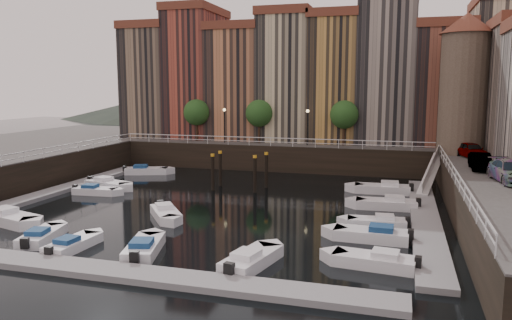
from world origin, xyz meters
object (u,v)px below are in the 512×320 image
(gangway, at_px, (431,171))
(car_b, at_px, (480,163))
(mooring_pilings, at_px, (238,172))
(boat_left_2, at_px, (95,191))
(boat_left_0, at_px, (9,218))
(boat_left_3, at_px, (107,184))
(corner_tower, at_px, (464,82))
(car_c, at_px, (511,173))
(car_a, at_px, (471,151))

(gangway, relative_size, car_b, 2.02)
(mooring_pilings, relative_size, boat_left_2, 1.15)
(boat_left_0, relative_size, boat_left_3, 1.05)
(corner_tower, height_order, mooring_pilings, corner_tower)
(car_b, bearing_deg, car_c, -75.28)
(gangway, height_order, boat_left_3, gangway)
(corner_tower, bearing_deg, mooring_pilings, -157.08)
(boat_left_0, relative_size, car_b, 1.30)
(boat_left_3, xyz_separation_m, car_c, (34.51, -3.44, 3.37))
(mooring_pilings, relative_size, car_a, 1.15)
(gangway, relative_size, boat_left_2, 1.93)
(boat_left_2, bearing_deg, boat_left_3, 94.55)
(car_c, bearing_deg, car_b, 96.39)
(corner_tower, distance_m, car_b, 12.25)
(corner_tower, bearing_deg, car_a, -77.83)
(boat_left_0, distance_m, car_b, 36.07)
(car_a, bearing_deg, gangway, -175.56)
(boat_left_2, relative_size, car_b, 1.04)
(corner_tower, bearing_deg, car_b, -87.57)
(mooring_pilings, xyz_separation_m, car_c, (22.23, -6.65, 2.10))
(boat_left_2, distance_m, boat_left_3, 2.77)
(corner_tower, bearing_deg, car_c, -83.59)
(mooring_pilings, bearing_deg, gangway, 13.33)
(car_a, bearing_deg, corner_tower, 84.41)
(car_b, height_order, car_c, car_c)
(boat_left_0, distance_m, car_c, 35.60)
(gangway, xyz_separation_m, boat_left_2, (-29.45, -10.12, -1.59))
(gangway, relative_size, car_c, 1.60)
(gangway, relative_size, mooring_pilings, 1.68)
(corner_tower, xyz_separation_m, car_c, (1.72, -15.33, -6.44))
(corner_tower, bearing_deg, gangway, -122.80)
(boat_left_0, relative_size, boat_left_2, 1.25)
(car_c, bearing_deg, car_a, 86.87)
(boat_left_2, height_order, car_a, car_a)
(corner_tower, height_order, car_a, corner_tower)
(boat_left_0, bearing_deg, car_c, 30.89)
(boat_left_3, bearing_deg, gangway, 28.96)
(corner_tower, distance_m, boat_left_3, 36.23)
(gangway, relative_size, car_a, 1.94)
(boat_left_0, xyz_separation_m, boat_left_2, (0.04, 10.34, -0.08))
(car_a, height_order, car_c, car_c)
(boat_left_2, relative_size, car_c, 0.83)
(gangway, height_order, mooring_pilings, gangway)
(boat_left_0, bearing_deg, car_a, 48.67)
(boat_left_3, bearing_deg, car_c, 9.38)
(boat_left_3, bearing_deg, boat_left_0, -73.16)
(boat_left_2, relative_size, car_a, 1.00)
(boat_left_0, distance_m, car_a, 39.79)
(boat_left_0, height_order, boat_left_3, boat_left_0)
(mooring_pilings, distance_m, car_b, 21.12)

